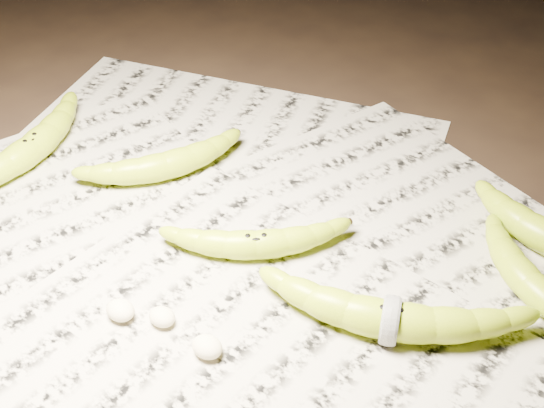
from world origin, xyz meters
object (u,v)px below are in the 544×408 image
Objects in this scene: banana_upper_a at (531,282)px; banana_taped at (390,318)px; banana_left_a at (30,147)px; banana_center at (256,242)px; banana_left_b at (165,163)px.

banana_taped is at bearing -95.80° from banana_upper_a.
banana_center is at bearing -94.44° from banana_left_a.
banana_taped reaches higher than banana_left_b.
banana_left_a is at bearing 145.40° from banana_left_b.
banana_left_a reaches higher than banana_center.
banana_center is 0.75× the size of banana_taped.
banana_taped is (0.36, -0.04, 0.00)m from banana_left_b.
banana_left_a is 0.62m from banana_upper_a.
banana_left_a reaches higher than banana_upper_a.
banana_left_a is at bearing -137.09° from banana_upper_a.
banana_taped is at bearing -44.31° from banana_center.
banana_upper_a is (0.26, 0.13, 0.00)m from banana_center.
banana_center is (0.34, 0.05, -0.00)m from banana_left_a.
banana_center is (0.18, -0.04, -0.00)m from banana_left_b.
banana_upper_a is (0.44, 0.09, -0.00)m from banana_left_b.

